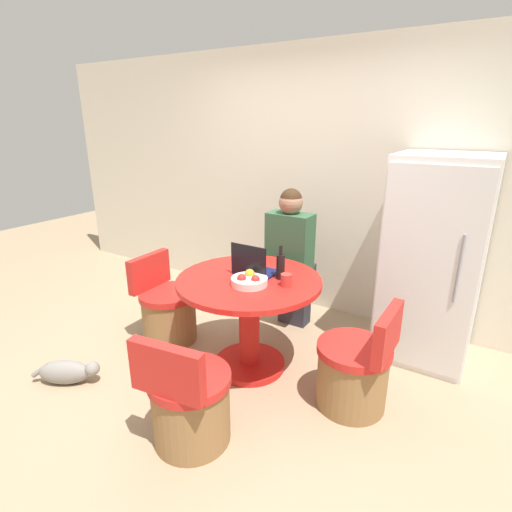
{
  "coord_description": "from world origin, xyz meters",
  "views": [
    {
      "loc": [
        1.62,
        -2.03,
        1.91
      ],
      "look_at": [
        0.1,
        0.41,
        0.92
      ],
      "focal_mm": 28.0,
      "sensor_mm": 36.0,
      "label": 1
    }
  ],
  "objects": [
    {
      "name": "ground_plane",
      "position": [
        0.0,
        0.0,
        0.0
      ],
      "size": [
        12.0,
        12.0,
        0.0
      ],
      "primitive_type": "plane",
      "color": "#9E8466"
    },
    {
      "name": "wall_back",
      "position": [
        0.0,
        1.67,
        1.3
      ],
      "size": [
        7.0,
        0.06,
        2.6
      ],
      "color": "beige",
      "rests_on": "ground_plane"
    },
    {
      "name": "refrigerator",
      "position": [
        1.23,
        1.27,
        0.84
      ],
      "size": [
        0.71,
        0.71,
        1.67
      ],
      "color": "white",
      "rests_on": "ground_plane"
    },
    {
      "name": "dining_table",
      "position": [
        0.1,
        0.31,
        0.53
      ],
      "size": [
        1.1,
        1.1,
        0.77
      ],
      "color": "red",
      "rests_on": "ground_plane"
    },
    {
      "name": "chair_near_camera",
      "position": [
        0.22,
        -0.55,
        0.27
      ],
      "size": [
        0.51,
        0.52,
        0.78
      ],
      "rotation": [
        0.0,
        0.0,
        -3.0
      ],
      "color": "olive",
      "rests_on": "ground_plane"
    },
    {
      "name": "chair_left_side",
      "position": [
        -0.77,
        0.29,
        0.27
      ],
      "size": [
        0.51,
        0.51,
        0.78
      ],
      "rotation": [
        0.0,
        0.0,
        1.59
      ],
      "color": "olive",
      "rests_on": "ground_plane"
    },
    {
      "name": "chair_right_side",
      "position": [
        0.96,
        0.3,
        0.27
      ],
      "size": [
        0.51,
        0.51,
        0.78
      ],
      "rotation": [
        0.0,
        0.0,
        -1.58
      ],
      "color": "olive",
      "rests_on": "ground_plane"
    },
    {
      "name": "person_seated",
      "position": [
        0.06,
        1.08,
        0.74
      ],
      "size": [
        0.4,
        0.37,
        1.35
      ],
      "rotation": [
        0.0,
        0.0,
        3.14
      ],
      "color": "#2D2D38",
      "rests_on": "ground_plane"
    },
    {
      "name": "laptop",
      "position": [
        0.08,
        0.39,
        0.83
      ],
      "size": [
        0.3,
        0.24,
        0.26
      ],
      "rotation": [
        0.0,
        0.0,
        3.14
      ],
      "color": "#141947",
      "rests_on": "dining_table"
    },
    {
      "name": "fruit_bowl",
      "position": [
        0.16,
        0.21,
        0.81
      ],
      "size": [
        0.27,
        0.27,
        0.1
      ],
      "color": "beige",
      "rests_on": "dining_table"
    },
    {
      "name": "coffee_cup",
      "position": [
        0.4,
        0.33,
        0.82
      ],
      "size": [
        0.08,
        0.08,
        0.09
      ],
      "color": "#B2332D",
      "rests_on": "dining_table"
    },
    {
      "name": "bottle",
      "position": [
        0.3,
        0.43,
        0.87
      ],
      "size": [
        0.06,
        0.06,
        0.26
      ],
      "color": "black",
      "rests_on": "dining_table"
    },
    {
      "name": "cat",
      "position": [
        -0.96,
        -0.61,
        0.1
      ],
      "size": [
        0.47,
        0.34,
        0.19
      ],
      "rotation": [
        0.0,
        0.0,
        0.55
      ],
      "color": "gray",
      "rests_on": "ground_plane"
    }
  ]
}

